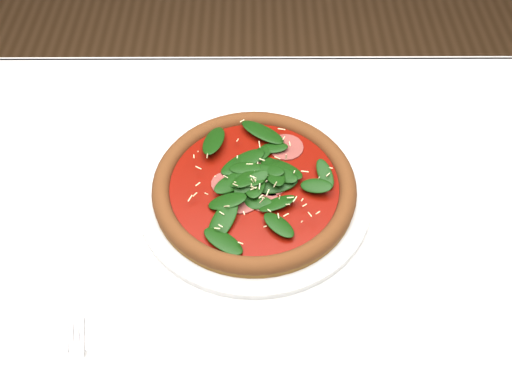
{
  "coord_description": "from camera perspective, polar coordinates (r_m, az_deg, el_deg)",
  "views": [
    {
      "loc": [
        0.07,
        -0.45,
        1.42
      ],
      "look_at": [
        0.07,
        0.07,
        0.77
      ],
      "focal_mm": 40.0,
      "sensor_mm": 36.0,
      "label": 1
    }
  ],
  "objects": [
    {
      "name": "pizza",
      "position": [
        0.83,
        -0.18,
        0.8
      ],
      "size": [
        0.35,
        0.35,
        0.04
      ],
      "rotation": [
        0.0,
        0.0,
        -0.18
      ],
      "color": "olive",
      "rests_on": "plate"
    },
    {
      "name": "plate",
      "position": [
        0.85,
        -0.17,
        -0.05
      ],
      "size": [
        0.35,
        0.35,
        0.01
      ],
      "color": "silver",
      "rests_on": "dining_table"
    },
    {
      "name": "dining_table",
      "position": [
        0.89,
        -4.47,
        -8.25
      ],
      "size": [
        1.21,
        0.81,
        0.75
      ],
      "color": "white",
      "rests_on": "ground"
    },
    {
      "name": "fork",
      "position": [
        0.73,
        -17.39,
        -16.42
      ],
      "size": [
        0.05,
        0.15,
        0.0
      ],
      "rotation": [
        0.0,
        0.0,
        0.2
      ],
      "color": "silver",
      "rests_on": "napkin"
    }
  ]
}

